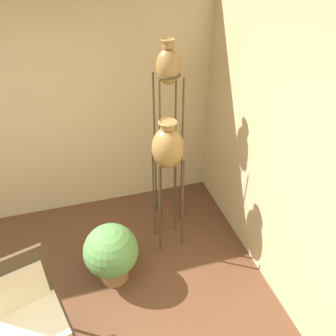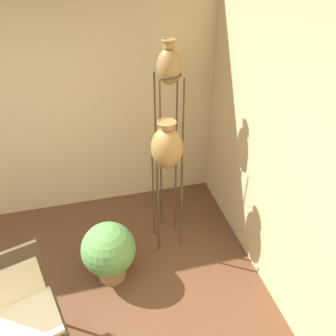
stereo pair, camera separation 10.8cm
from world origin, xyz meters
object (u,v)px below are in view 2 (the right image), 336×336
object	(u,v)px
vase_stand_tall	(169,77)
potted_plant	(109,251)
chair	(21,306)
vase_stand_medium	(167,150)

from	to	relation	value
vase_stand_tall	potted_plant	bearing A→B (deg)	-136.41
vase_stand_tall	chair	distance (m)	2.39
vase_stand_tall	vase_stand_medium	bearing A→B (deg)	-106.66
potted_plant	vase_stand_tall	bearing A→B (deg)	43.59
vase_stand_medium	potted_plant	bearing A→B (deg)	-152.55
chair	vase_stand_tall	bearing A→B (deg)	25.10
chair	potted_plant	xyz separation A→B (m)	(0.71, 0.60, -0.22)
chair	potted_plant	world-z (taller)	chair
vase_stand_tall	chair	world-z (taller)	vase_stand_tall
chair	potted_plant	distance (m)	0.95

